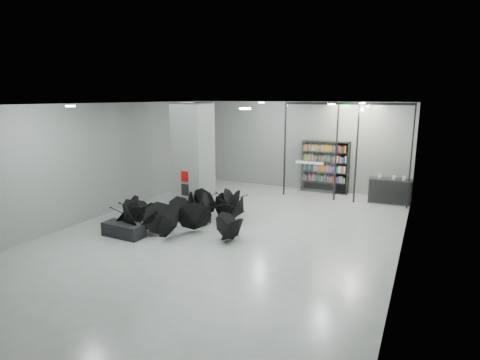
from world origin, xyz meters
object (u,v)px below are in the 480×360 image
at_px(column, 193,157).
at_px(shop_counter, 390,191).
at_px(bookshelf, 325,167).
at_px(bench, 124,230).
at_px(umbrella_cluster, 184,217).

height_order(column, shop_counter, column).
bearing_deg(bookshelf, bench, -118.53).
xyz_separation_m(shop_counter, umbrella_cluster, (-5.84, -6.08, -0.18)).
distance_m(column, shop_counter, 7.99).
xyz_separation_m(bench, umbrella_cluster, (1.10, 1.65, 0.10)).
bearing_deg(bench, column, 87.43).
relative_size(bookshelf, umbrella_cluster, 0.46).
bearing_deg(column, shop_counter, 31.43).
bearing_deg(umbrella_cluster, shop_counter, 46.17).
distance_m(bench, bookshelf, 9.39).
xyz_separation_m(column, bench, (-0.24, -3.64, -1.79)).
bearing_deg(umbrella_cluster, column, 113.32).
bearing_deg(bookshelf, column, -131.59).
distance_m(column, umbrella_cluster, 2.75).
xyz_separation_m(bookshelf, shop_counter, (2.83, -0.66, -0.66)).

